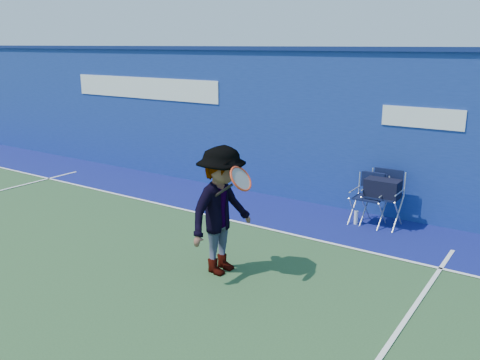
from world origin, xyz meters
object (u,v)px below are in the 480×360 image
Objects in this scene: directors_chair_left at (368,208)px; tennis_player at (222,210)px; water_bottle at (356,218)px; directors_chair_right at (382,203)px.

directors_chair_left is 0.50× the size of tennis_player.
directors_chair_right is at bearing 27.74° from water_bottle.
tennis_player reaches higher than directors_chair_right.
tennis_player is at bearing -106.27° from water_bottle.
directors_chair_right is 0.52m from water_bottle.
directors_chair_right is 3.38m from tennis_player.
tennis_player is (-0.85, -2.91, 0.78)m from water_bottle.
directors_chair_right is (0.22, 0.06, 0.11)m from directors_chair_left.
tennis_player is at bearing -108.36° from directors_chair_left.
water_bottle is (-0.39, -0.20, -0.28)m from directors_chair_right.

